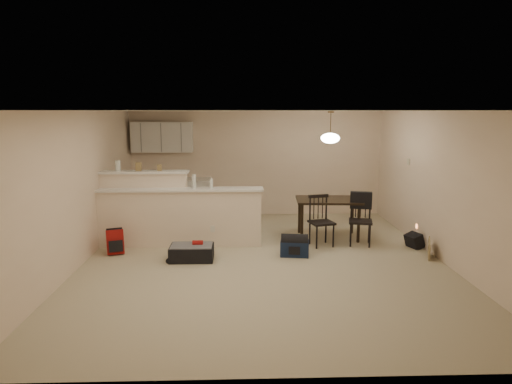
{
  "coord_description": "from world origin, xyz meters",
  "views": [
    {
      "loc": [
        -0.37,
        -7.43,
        2.49
      ],
      "look_at": [
        -0.1,
        0.7,
        1.05
      ],
      "focal_mm": 32.0,
      "sensor_mm": 36.0,
      "label": 1
    }
  ],
  "objects_px": {
    "dining_table": "(328,204)",
    "pendant_lamp": "(330,138)",
    "suitcase": "(192,253)",
    "navy_duffel": "(295,248)",
    "black_daypack": "(414,241)",
    "dining_chair_near": "(322,221)",
    "red_backpack": "(115,242)",
    "dining_chair_far": "(361,220)"
  },
  "relations": [
    {
      "from": "dining_table",
      "to": "dining_chair_far",
      "type": "bearing_deg",
      "value": -42.84
    },
    {
      "from": "dining_table",
      "to": "pendant_lamp",
      "type": "height_order",
      "value": "pendant_lamp"
    },
    {
      "from": "dining_table",
      "to": "dining_chair_near",
      "type": "bearing_deg",
      "value": -108.41
    },
    {
      "from": "dining_table",
      "to": "red_backpack",
      "type": "height_order",
      "value": "dining_table"
    },
    {
      "from": "dining_chair_near",
      "to": "navy_duffel",
      "type": "height_order",
      "value": "dining_chair_near"
    },
    {
      "from": "navy_duffel",
      "to": "pendant_lamp",
      "type": "bearing_deg",
      "value": 63.38
    },
    {
      "from": "pendant_lamp",
      "to": "black_daypack",
      "type": "height_order",
      "value": "pendant_lamp"
    },
    {
      "from": "dining_chair_far",
      "to": "suitcase",
      "type": "xyz_separation_m",
      "value": [
        -3.08,
        -0.79,
        -0.36
      ]
    },
    {
      "from": "dining_chair_near",
      "to": "suitcase",
      "type": "height_order",
      "value": "dining_chair_near"
    },
    {
      "from": "dining_table",
      "to": "dining_chair_far",
      "type": "relative_size",
      "value": 1.34
    },
    {
      "from": "black_daypack",
      "to": "pendant_lamp",
      "type": "bearing_deg",
      "value": 43.55
    },
    {
      "from": "dining_chair_far",
      "to": "black_daypack",
      "type": "bearing_deg",
      "value": 0.38
    },
    {
      "from": "navy_duffel",
      "to": "black_daypack",
      "type": "height_order",
      "value": "navy_duffel"
    },
    {
      "from": "dining_chair_near",
      "to": "suitcase",
      "type": "relative_size",
      "value": 1.3
    },
    {
      "from": "dining_chair_near",
      "to": "red_backpack",
      "type": "bearing_deg",
      "value": 170.38
    },
    {
      "from": "red_backpack",
      "to": "dining_chair_far",
      "type": "bearing_deg",
      "value": -14.66
    },
    {
      "from": "dining_chair_far",
      "to": "navy_duffel",
      "type": "height_order",
      "value": "dining_chair_far"
    },
    {
      "from": "pendant_lamp",
      "to": "black_daypack",
      "type": "relative_size",
      "value": 2.09
    },
    {
      "from": "dining_table",
      "to": "pendant_lamp",
      "type": "relative_size",
      "value": 2.1
    },
    {
      "from": "red_backpack",
      "to": "navy_duffel",
      "type": "height_order",
      "value": "red_backpack"
    },
    {
      "from": "dining_chair_near",
      "to": "suitcase",
      "type": "bearing_deg",
      "value": -177.36
    },
    {
      "from": "red_backpack",
      "to": "suitcase",
      "type": "bearing_deg",
      "value": -35.39
    },
    {
      "from": "pendant_lamp",
      "to": "suitcase",
      "type": "xyz_separation_m",
      "value": [
        -2.57,
        -1.32,
        -1.87
      ]
    },
    {
      "from": "pendant_lamp",
      "to": "navy_duffel",
      "type": "bearing_deg",
      "value": -124.64
    },
    {
      "from": "dining_chair_near",
      "to": "black_daypack",
      "type": "relative_size",
      "value": 3.21
    },
    {
      "from": "pendant_lamp",
      "to": "dining_chair_near",
      "type": "relative_size",
      "value": 0.65
    },
    {
      "from": "dining_chair_near",
      "to": "navy_duffel",
      "type": "relative_size",
      "value": 1.94
    },
    {
      "from": "navy_duffel",
      "to": "dining_chair_far",
      "type": "bearing_deg",
      "value": 33.45
    },
    {
      "from": "dining_table",
      "to": "black_daypack",
      "type": "relative_size",
      "value": 4.4
    },
    {
      "from": "dining_table",
      "to": "black_daypack",
      "type": "bearing_deg",
      "value": -23.62
    },
    {
      "from": "black_daypack",
      "to": "navy_duffel",
      "type": "bearing_deg",
      "value": 80.7
    },
    {
      "from": "suitcase",
      "to": "navy_duffel",
      "type": "height_order",
      "value": "navy_duffel"
    },
    {
      "from": "dining_chair_far",
      "to": "navy_duffel",
      "type": "distance_m",
      "value": 1.49
    },
    {
      "from": "suitcase",
      "to": "red_backpack",
      "type": "xyz_separation_m",
      "value": [
        -1.39,
        0.39,
        0.09
      ]
    },
    {
      "from": "suitcase",
      "to": "black_daypack",
      "type": "bearing_deg",
      "value": 7.98
    },
    {
      "from": "dining_table",
      "to": "pendant_lamp",
      "type": "bearing_deg",
      "value": -86.6
    },
    {
      "from": "dining_chair_near",
      "to": "red_backpack",
      "type": "xyz_separation_m",
      "value": [
        -3.74,
        -0.37,
        -0.26
      ]
    },
    {
      "from": "dining_chair_near",
      "to": "red_backpack",
      "type": "relative_size",
      "value": 2.21
    },
    {
      "from": "suitcase",
      "to": "red_backpack",
      "type": "relative_size",
      "value": 1.7
    },
    {
      "from": "dining_table",
      "to": "navy_duffel",
      "type": "xyz_separation_m",
      "value": [
        -0.8,
        -1.16,
        -0.56
      ]
    },
    {
      "from": "red_backpack",
      "to": "dining_table",
      "type": "bearing_deg",
      "value": -6.51
    },
    {
      "from": "dining_table",
      "to": "black_daypack",
      "type": "height_order",
      "value": "dining_table"
    }
  ]
}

